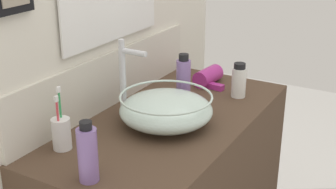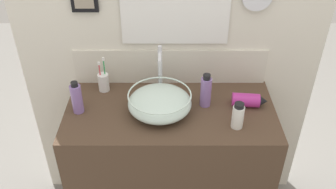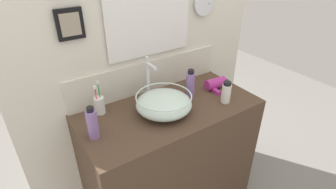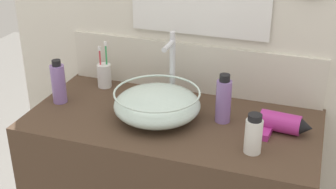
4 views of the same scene
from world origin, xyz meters
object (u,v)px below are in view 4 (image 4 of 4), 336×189
at_px(spray_bottle, 253,134).
at_px(faucet, 172,63).
at_px(hair_drier, 284,124).
at_px(toothbrush_cup, 104,75).
at_px(lotion_bottle, 223,100).
at_px(glass_bowl_sink, 157,104).
at_px(soap_dispenser, 58,83).

bearing_deg(spray_bottle, faucet, 142.94).
relative_size(hair_drier, toothbrush_cup, 0.93).
xyz_separation_m(faucet, toothbrush_cup, (-0.32, 0.03, -0.11)).
bearing_deg(toothbrush_cup, lotion_bottle, -13.96).
relative_size(glass_bowl_sink, toothbrush_cup, 1.60).
relative_size(toothbrush_cup, lotion_bottle, 1.08).
distance_m(hair_drier, toothbrush_cup, 0.80).
bearing_deg(glass_bowl_sink, faucet, 90.00).
height_order(faucet, toothbrush_cup, faucet).
relative_size(lotion_bottle, soap_dispenser, 1.05).
distance_m(lotion_bottle, spray_bottle, 0.23).
xyz_separation_m(hair_drier, lotion_bottle, (-0.23, 0.01, 0.05)).
distance_m(glass_bowl_sink, hair_drier, 0.47).
relative_size(toothbrush_cup, spray_bottle, 1.45).
xyz_separation_m(glass_bowl_sink, hair_drier, (0.47, 0.05, -0.02)).
distance_m(soap_dispenser, spray_bottle, 0.82).
xyz_separation_m(faucet, hair_drier, (0.47, -0.12, -0.13)).
relative_size(glass_bowl_sink, hair_drier, 1.72).
xyz_separation_m(faucet, spray_bottle, (0.38, -0.29, -0.10)).
distance_m(faucet, soap_dispenser, 0.46).
distance_m(lotion_bottle, soap_dispenser, 0.67).
bearing_deg(lotion_bottle, hair_drier, -3.15).
xyz_separation_m(hair_drier, toothbrush_cup, (-0.78, 0.15, 0.02)).
bearing_deg(spray_bottle, soap_dispenser, 171.39).
bearing_deg(hair_drier, soap_dispenser, -177.20).
height_order(glass_bowl_sink, faucet, faucet).
relative_size(soap_dispenser, spray_bottle, 1.28).
bearing_deg(hair_drier, faucet, 165.17).
xyz_separation_m(hair_drier, soap_dispenser, (-0.89, -0.04, 0.05)).
bearing_deg(soap_dispenser, spray_bottle, -8.61).
relative_size(faucet, soap_dispenser, 1.58).
xyz_separation_m(hair_drier, spray_bottle, (-0.08, -0.17, 0.03)).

